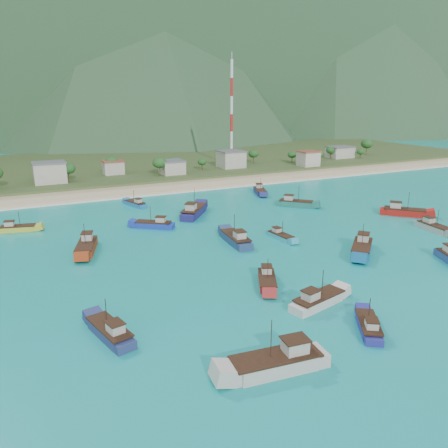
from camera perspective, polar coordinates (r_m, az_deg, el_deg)
name	(u,v)px	position (r m, az deg, el deg)	size (l,w,h in m)	color
ground	(244,263)	(88.82, 2.57, -5.15)	(600.00, 600.00, 0.00)	#0C7C85
beach	(139,190)	(159.97, -11.04, 4.32)	(400.00, 18.00, 1.20)	beige
land	(105,167)	(218.63, -15.29, 7.23)	(400.00, 110.00, 2.40)	#385123
surf_line	(147,196)	(151.00, -10.09, 3.66)	(400.00, 2.50, 0.08)	white
mountains	(18,12)	(482.57, -25.32, 23.78)	(1520.00, 440.00, 260.00)	slate
village	(154,166)	(183.68, -9.16, 7.47)	(218.35, 25.04, 7.27)	beige
vegetation	(99,168)	(179.99, -15.97, 7.01)	(277.49, 25.68, 8.77)	#235623
radio_tower	(232,114)	(202.51, 1.00, 14.17)	(1.20, 1.20, 46.40)	red
boat_1	(154,225)	(113.60, -9.12, -0.13)	(9.99, 8.30, 5.98)	#1C36AC
boat_3	(17,229)	(120.93, -25.37, -0.58)	(9.62, 4.81, 5.46)	gold
boat_4	(362,248)	(99.00, 17.56, -3.07)	(11.38, 10.89, 7.19)	#116196
boat_5	(260,192)	(152.30, 4.73, 4.25)	(6.50, 10.91, 6.20)	navy
boat_7	(110,332)	(65.04, -14.65, -13.54)	(5.34, 10.61, 6.02)	navy
boat_10	(87,247)	(99.92, -17.52, -2.91)	(6.71, 12.24, 6.94)	#A13314
boat_11	(369,327)	(67.95, 18.37, -12.65)	(6.95, 8.73, 5.17)	navy
boat_12	(434,228)	(121.78, 25.72, -0.46)	(4.21, 10.56, 6.07)	#A9A299
boat_13	(404,212)	(133.81, 22.40, 1.44)	(11.20, 11.40, 7.29)	#B11812
boat_16	(236,240)	(100.31, 1.55, -2.04)	(4.53, 12.19, 7.05)	navy
boat_18	(281,237)	(104.44, 7.39, -1.65)	(3.15, 8.45, 4.89)	#31A4BC
boat_19	(278,363)	(56.72, 7.01, -17.60)	(13.01, 5.06, 7.50)	beige
boat_20	(135,204)	(137.28, -11.50, 2.56)	(5.21, 9.28, 5.26)	#1E6BAC
boat_21	(295,204)	(135.93, 9.30, 2.65)	(10.48, 10.20, 6.67)	#1F6F62
boat_23	(194,212)	(123.92, -3.98, 1.61)	(11.67, 13.15, 8.06)	navy
boat_24	(318,301)	(73.09, 12.19, -9.82)	(11.16, 5.58, 6.33)	beige
boat_25	(267,281)	(79.38, 5.65, -7.42)	(6.94, 9.81, 5.67)	#B52828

